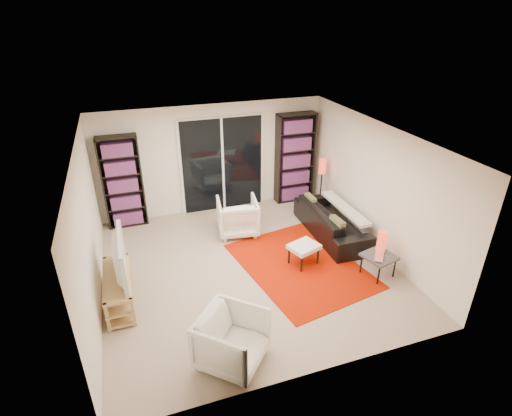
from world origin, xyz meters
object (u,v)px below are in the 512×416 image
object	(u,v)px
armchair_back	(238,216)
sofa	(332,221)
bookshelf_left	(123,182)
armchair_front	(232,340)
bookshelf_right	(295,158)
ottoman	(304,248)
side_table	(379,258)
tv_stand	(119,289)
floor_lamp	(322,172)

from	to	relation	value
armchair_back	sofa	bearing A→B (deg)	167.41
bookshelf_left	armchair_back	bearing A→B (deg)	-27.16
sofa	armchair_front	world-z (taller)	armchair_front
bookshelf_right	sofa	size ratio (longest dim) A/B	1.01
bookshelf_left	bookshelf_right	world-z (taller)	bookshelf_right
armchair_back	armchair_front	xyz separation A→B (m)	(-1.03, -3.22, -0.00)
ottoman	side_table	world-z (taller)	same
tv_stand	sofa	distance (m)	4.26
bookshelf_right	armchair_back	xyz separation A→B (m)	(-1.73, -1.09, -0.68)
bookshelf_left	floor_lamp	distance (m)	4.28
tv_stand	armchair_back	distance (m)	2.83
armchair_back	side_table	distance (m)	2.89
tv_stand	side_table	distance (m)	4.32
sofa	side_table	bearing A→B (deg)	-175.46
tv_stand	floor_lamp	distance (m)	4.95
armchair_front	tv_stand	bearing A→B (deg)	81.21
bookshelf_left	armchair_front	world-z (taller)	bookshelf_left
ottoman	bookshelf_right	bearing A→B (deg)	70.19
bookshelf_right	armchair_front	world-z (taller)	bookshelf_right
armchair_front	side_table	bearing A→B (deg)	-28.31
tv_stand	ottoman	xyz separation A→B (m)	(3.19, 0.04, 0.08)
bookshelf_right	sofa	world-z (taller)	bookshelf_right
bookshelf_left	armchair_front	bearing A→B (deg)	-75.71
bookshelf_right	side_table	xyz separation A→B (m)	(0.15, -3.29, -0.69)
bookshelf_left	tv_stand	xyz separation A→B (m)	(-0.26, -2.61, -0.71)
sofa	tv_stand	bearing A→B (deg)	102.51
sofa	ottoman	size ratio (longest dim) A/B	3.39
tv_stand	floor_lamp	world-z (taller)	floor_lamp
armchair_front	ottoman	distance (m)	2.52
bookshelf_right	side_table	distance (m)	3.37
tv_stand	armchair_back	world-z (taller)	armchair_back
bookshelf_left	tv_stand	distance (m)	2.72
tv_stand	armchair_back	size ratio (longest dim) A/B	1.57
tv_stand	ottoman	size ratio (longest dim) A/B	2.09
tv_stand	side_table	bearing A→B (deg)	-9.08
bookshelf_right	armchair_back	world-z (taller)	bookshelf_right
tv_stand	armchair_front	xyz separation A→B (m)	(1.36, -1.69, 0.11)
armchair_back	tv_stand	bearing A→B (deg)	41.15
side_table	sofa	bearing A→B (deg)	93.25
floor_lamp	bookshelf_right	bearing A→B (deg)	120.87
armchair_back	armchair_front	world-z (taller)	armchair_back
floor_lamp	armchair_back	bearing A→B (deg)	-167.98
bookshelf_right	sofa	distance (m)	1.93
sofa	armchair_back	bearing A→B (deg)	70.09
bookshelf_right	floor_lamp	world-z (taller)	bookshelf_right
bookshelf_left	armchair_front	xyz separation A→B (m)	(1.10, -4.31, -0.61)
bookshelf_left	armchair_back	world-z (taller)	bookshelf_left
bookshelf_left	floor_lamp	world-z (taller)	bookshelf_left
armchair_front	sofa	bearing A→B (deg)	-5.69
armchair_front	ottoman	world-z (taller)	armchair_front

